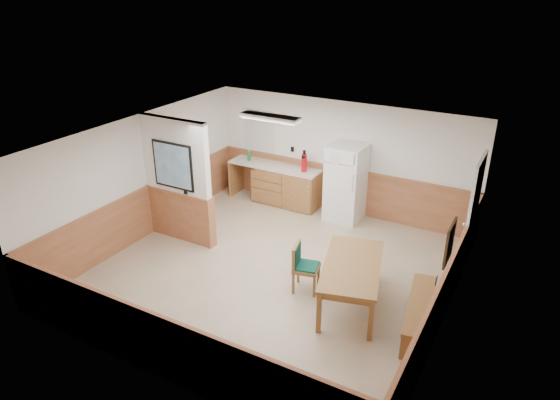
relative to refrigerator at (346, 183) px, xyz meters
The scene contains 20 objects.
ground 2.77m from the refrigerator, 96.02° to the right, with size 6.00×6.00×0.00m, color tan.
ceiling 3.12m from the refrigerator, 96.02° to the right, with size 6.00×6.00×0.02m, color white.
back_wall 0.62m from the refrigerator, 126.82° to the left, with size 6.00×0.02×2.50m, color white.
right_wall 3.81m from the refrigerator, 44.00° to the right, with size 0.02×6.00×2.50m, color white.
left_wall 4.22m from the refrigerator, 141.25° to the right, with size 0.02×6.00×2.50m, color white.
wainscot_back 0.56m from the refrigerator, 128.36° to the left, with size 6.00×0.04×1.00m, color #B96E4A.
wainscot_right 3.79m from the refrigerator, 44.22° to the right, with size 0.04×6.00×1.00m, color #B96E4A.
wainscot_left 4.20m from the refrigerator, 141.08° to the right, with size 0.04×6.00×1.00m, color #B96E4A.
partition_wall 3.53m from the refrigerator, 136.06° to the right, with size 1.50×0.20×2.50m.
kitchen_counter 1.53m from the refrigerator, behind, with size 2.20×0.61×1.00m.
exterior_door 2.79m from the refrigerator, 15.19° to the right, with size 0.07×1.02×2.15m.
kitchen_window 2.50m from the refrigerator, behind, with size 0.80×0.04×1.00m.
wall_painting 4.04m from the refrigerator, 47.45° to the right, with size 0.04×0.50×0.60m.
fluorescent_fixture 2.35m from the refrigerator, 129.01° to the right, with size 1.20×0.30×0.09m.
refrigerator is the anchor object (origin of this frame).
dining_table 3.15m from the refrigerator, 65.73° to the right, with size 1.31×1.93×0.75m.
dining_bench 3.83m from the refrigerator, 50.42° to the right, with size 0.60×1.67×0.45m.
dining_chair 2.91m from the refrigerator, 82.05° to the right, with size 0.65×0.51×0.85m.
fire_extinguisher 1.05m from the refrigerator, behind, with size 0.13×0.13×0.49m.
soap_bottle 2.46m from the refrigerator, behind, with size 0.08×0.08×0.24m, color #17802D.
Camera 1 is at (3.84, -6.66, 4.92)m, focal length 32.00 mm.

